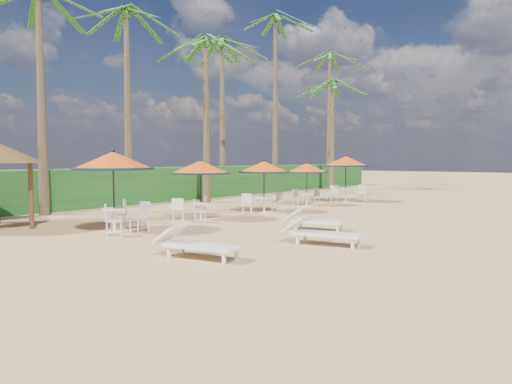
# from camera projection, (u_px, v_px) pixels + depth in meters

# --- Properties ---
(ground) EXTENTS (160.00, 160.00, 0.00)m
(ground) POSITION_uv_depth(u_px,v_px,m) (243.00, 250.00, 12.55)
(ground) COLOR tan
(ground) RESTS_ON ground
(scrub_hedge) EXTENTS (3.00, 40.00, 1.80)m
(scrub_hedge) POSITION_uv_depth(u_px,v_px,m) (186.00, 182.00, 29.45)
(scrub_hedge) COLOR #194716
(scrub_hedge) RESTS_ON ground
(station_0) EXTENTS (2.51, 2.51, 2.62)m
(station_0) POSITION_uv_depth(u_px,v_px,m) (115.00, 171.00, 15.39)
(station_0) COLOR black
(station_0) RESTS_ON ground
(station_1) EXTENTS (2.22, 2.22, 2.32)m
(station_1) POSITION_uv_depth(u_px,v_px,m) (199.00, 175.00, 18.42)
(station_1) COLOR black
(station_1) RESTS_ON ground
(station_2) EXTENTS (2.19, 2.20, 2.28)m
(station_2) POSITION_uv_depth(u_px,v_px,m) (264.00, 172.00, 21.12)
(station_2) COLOR black
(station_2) RESTS_ON ground
(station_3) EXTENTS (2.08, 2.10, 2.17)m
(station_3) POSITION_uv_depth(u_px,v_px,m) (307.00, 172.00, 24.20)
(station_3) COLOR black
(station_3) RESTS_ON ground
(station_4) EXTENTS (2.43, 2.43, 2.54)m
(station_4) POSITION_uv_depth(u_px,v_px,m) (346.00, 166.00, 26.22)
(station_4) COLOR black
(station_4) RESTS_ON ground
(lounger_near) EXTENTS (2.19, 1.02, 0.76)m
(lounger_near) POSITION_uv_depth(u_px,v_px,m) (194.00, 243.00, 11.44)
(lounger_near) COLOR white
(lounger_near) RESTS_ON ground
(lounger_mid) EXTENTS (2.21, 1.05, 0.76)m
(lounger_mid) POSITION_uv_depth(u_px,v_px,m) (320.00, 232.00, 13.25)
(lounger_mid) COLOR white
(lounger_mid) RESTS_ON ground
(lounger_far) EXTENTS (2.02, 1.05, 0.69)m
(lounger_far) POSITION_uv_depth(u_px,v_px,m) (312.00, 220.00, 16.04)
(lounger_far) COLOR white
(lounger_far) RESTS_ON ground
(palm_1) EXTENTS (5.00, 5.00, 9.08)m
(palm_1) POSITION_uv_depth(u_px,v_px,m) (39.00, 7.00, 19.70)
(palm_1) COLOR brown
(palm_1) RESTS_ON ground
(palm_2) EXTENTS (5.00, 5.00, 9.64)m
(palm_2) POSITION_uv_depth(u_px,v_px,m) (126.00, 24.00, 24.17)
(palm_2) COLOR brown
(palm_2) RESTS_ON ground
(palm_3) EXTENTS (5.00, 5.00, 8.57)m
(palm_3) POSITION_uv_depth(u_px,v_px,m) (206.00, 52.00, 25.82)
(palm_3) COLOR brown
(palm_3) RESTS_ON ground
(palm_4) EXTENTS (5.00, 5.00, 9.59)m
(palm_4) POSITION_uv_depth(u_px,v_px,m) (222.00, 52.00, 30.23)
(palm_4) COLOR brown
(palm_4) RESTS_ON ground
(palm_5) EXTENTS (5.00, 5.00, 12.14)m
(palm_5) POSITION_uv_depth(u_px,v_px,m) (276.00, 28.00, 33.84)
(palm_5) COLOR brown
(palm_5) RESTS_ON ground
(palm_6) EXTENTS (5.00, 5.00, 8.01)m
(palm_6) POSITION_uv_depth(u_px,v_px,m) (333.00, 90.00, 36.39)
(palm_6) COLOR brown
(palm_6) RESTS_ON ground
(palm_7) EXTENTS (5.00, 5.00, 10.90)m
(palm_7) POSITION_uv_depth(u_px,v_px,m) (330.00, 64.00, 40.48)
(palm_7) COLOR brown
(palm_7) RESTS_ON ground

